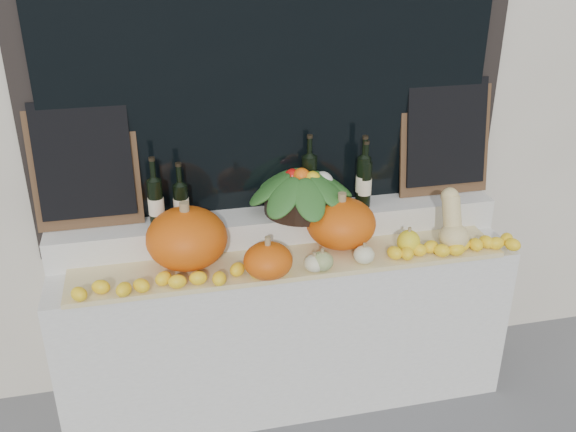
{
  "coord_description": "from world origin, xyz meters",
  "views": [
    {
      "loc": [
        -0.61,
        -1.23,
        2.44
      ],
      "look_at": [
        0.0,
        1.45,
        1.12
      ],
      "focal_mm": 40.0,
      "sensor_mm": 36.0,
      "label": 1
    }
  ],
  "objects_px": {
    "pumpkin_right": "(341,223)",
    "produce_bowl": "(301,190)",
    "pumpkin_left": "(187,238)",
    "wine_bottle_tall": "(309,180)",
    "butternut_squash": "(453,225)"
  },
  "relations": [
    {
      "from": "pumpkin_right",
      "to": "produce_bowl",
      "type": "bearing_deg",
      "value": 135.49
    },
    {
      "from": "pumpkin_right",
      "to": "wine_bottle_tall",
      "type": "xyz_separation_m",
      "value": [
        -0.11,
        0.22,
        0.15
      ]
    },
    {
      "from": "pumpkin_left",
      "to": "butternut_squash",
      "type": "xyz_separation_m",
      "value": [
        1.3,
        -0.1,
        -0.02
      ]
    },
    {
      "from": "pumpkin_left",
      "to": "produce_bowl",
      "type": "relative_size",
      "value": 0.66
    },
    {
      "from": "pumpkin_right",
      "to": "butternut_squash",
      "type": "height_order",
      "value": "butternut_squash"
    },
    {
      "from": "pumpkin_left",
      "to": "butternut_squash",
      "type": "bearing_deg",
      "value": -4.44
    },
    {
      "from": "pumpkin_right",
      "to": "butternut_squash",
      "type": "bearing_deg",
      "value": -14.2
    },
    {
      "from": "butternut_squash",
      "to": "produce_bowl",
      "type": "distance_m",
      "value": 0.77
    },
    {
      "from": "butternut_squash",
      "to": "produce_bowl",
      "type": "relative_size",
      "value": 0.5
    },
    {
      "from": "pumpkin_left",
      "to": "pumpkin_right",
      "type": "bearing_deg",
      "value": 2.6
    },
    {
      "from": "wine_bottle_tall",
      "to": "pumpkin_left",
      "type": "bearing_deg",
      "value": -158.72
    },
    {
      "from": "pumpkin_right",
      "to": "wine_bottle_tall",
      "type": "height_order",
      "value": "wine_bottle_tall"
    },
    {
      "from": "butternut_squash",
      "to": "wine_bottle_tall",
      "type": "relative_size",
      "value": 0.76
    },
    {
      "from": "pumpkin_left",
      "to": "wine_bottle_tall",
      "type": "xyz_separation_m",
      "value": [
        0.66,
        0.26,
        0.13
      ]
    },
    {
      "from": "pumpkin_left",
      "to": "pumpkin_right",
      "type": "xyz_separation_m",
      "value": [
        0.76,
        0.03,
        -0.02
      ]
    }
  ]
}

